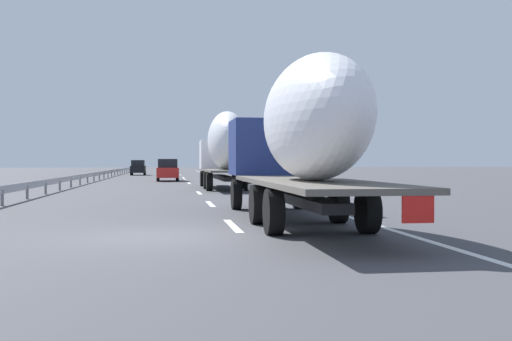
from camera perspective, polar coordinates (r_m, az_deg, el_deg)
The scene contains 24 objects.
ground_plane at distance 53.45m, azimuth -8.53°, elevation -0.96°, with size 260.00×260.00×0.00m, color #424247.
lane_stripe_0 at distance 15.60m, azimuth -2.21°, elevation -5.23°, with size 3.20×0.20×0.01m, color white.
lane_stripe_1 at distance 23.67m, azimuth -4.34°, elevation -3.16°, with size 3.20×0.20×0.01m, color white.
lane_stripe_2 at distance 32.12m, azimuth -5.41°, elevation -2.12°, with size 3.20×0.20×0.01m, color white.
lane_stripe_3 at distance 46.81m, azimuth -6.35°, elevation -1.20°, with size 3.20×0.20×0.01m, color white.
lane_stripe_4 at distance 58.58m, azimuth -6.76°, elevation -0.80°, with size 3.20×0.20×0.01m, color white.
lane_stripe_5 at distance 60.82m, azimuth -6.82°, elevation -0.74°, with size 3.20×0.20×0.01m, color white.
lane_stripe_6 at distance 63.70m, azimuth -6.89°, elevation -0.67°, with size 3.20×0.20×0.01m, color white.
lane_stripe_7 at distance 77.49m, azimuth -7.16°, elevation -0.41°, with size 3.20×0.20×0.01m, color white.
lane_stripe_8 at distance 101.02m, azimuth -7.45°, elevation -0.12°, with size 3.20×0.20×0.01m, color white.
edge_line_right at distance 58.69m, azimuth -3.14°, elevation -0.79°, with size 110.00×0.20×0.01m, color white.
truck_lead at distance 36.64m, azimuth -2.96°, elevation 2.26°, with size 12.01×2.55×4.61m.
truck_trailing at distance 15.96m, azimuth 4.18°, elevation 3.40°, with size 13.79×2.55×4.17m.
car_red_compact at distance 52.54m, azimuth -8.35°, elevation 0.05°, with size 4.57×1.87×1.90m.
car_yellow_coupe at distance 88.64m, azimuth -8.48°, elevation 0.38°, with size 4.65×1.73×1.99m.
car_black_suv at distance 76.28m, azimuth -11.08°, elevation 0.27°, with size 4.03×1.81×1.87m.
car_blue_sedan at distance 104.36m, azimuth -8.50°, elevation 0.43°, with size 4.50×1.81×1.93m.
road_sign at distance 51.80m, azimuth -1.11°, elevation 1.25°, with size 0.10×0.90×2.93m.
tree_0 at distance 56.76m, azimuth 2.53°, elevation 2.55°, with size 3.32×3.32×5.13m.
tree_1 at distance 47.68m, azimuth 6.24°, elevation 3.09°, with size 3.73×3.73×5.52m.
tree_2 at distance 88.33m, azimuth -1.10°, elevation 2.06°, with size 2.62×2.62×5.49m.
tree_3 at distance 99.22m, azimuth -2.11°, elevation 2.20°, with size 3.20×3.20×6.30m.
tree_4 at distance 81.27m, azimuth -1.17°, elevation 2.78°, with size 3.77×3.77×7.16m.
guardrail_median at distance 56.76m, azimuth -14.59°, elevation -0.29°, with size 94.00×0.10×0.76m.
Camera 1 is at (-13.42, -0.13, 1.65)m, focal length 42.32 mm.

